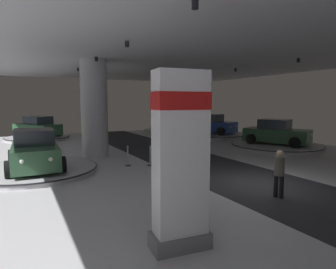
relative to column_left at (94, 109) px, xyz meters
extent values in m
cube|color=silver|center=(4.20, -8.61, -2.77)|extent=(24.00, 44.00, 0.05)
cube|color=#2D2D33|center=(4.20, -8.61, -2.75)|extent=(4.40, 44.00, 0.01)
cube|color=silver|center=(4.20, -8.61, 2.80)|extent=(24.00, 44.00, 0.10)
cylinder|color=black|center=(-0.30, -10.86, 2.57)|extent=(0.16, 0.16, 0.22)
cylinder|color=black|center=(-0.13, -5.94, 2.57)|extent=(0.16, 0.16, 0.22)
cylinder|color=black|center=(-0.22, -1.63, 2.57)|extent=(0.16, 0.16, 0.22)
cylinder|color=black|center=(-0.14, 3.65, 2.57)|extent=(0.16, 0.16, 0.22)
cylinder|color=black|center=(9.28, -6.12, 2.57)|extent=(0.16, 0.16, 0.22)
cylinder|color=black|center=(9.39, -1.10, 2.57)|extent=(0.16, 0.16, 0.22)
cylinder|color=black|center=(9.09, 3.66, 2.57)|extent=(0.16, 0.16, 0.22)
cylinder|color=silver|center=(0.00, 0.00, 0.00)|extent=(1.50, 1.50, 5.50)
cube|color=slate|center=(-0.98, -11.40, -2.58)|extent=(1.33, 0.78, 0.35)
cube|color=white|center=(-0.98, -11.40, -0.68)|extent=(1.16, 0.68, 3.43)
cube|color=red|center=(-0.98, -11.40, 0.42)|extent=(1.18, 0.71, 0.36)
cylinder|color=#B7B7BC|center=(-2.46, 9.84, -2.62)|extent=(5.02, 5.02, 0.25)
cylinder|color=black|center=(-2.46, 9.84, -2.53)|extent=(5.12, 5.12, 0.05)
cube|color=#2D5638|center=(-2.46, 9.84, -1.89)|extent=(3.74, 4.52, 0.90)
cube|color=#2D3842|center=(-2.38, 9.71, -1.14)|extent=(2.33, 2.44, 0.70)
cylinder|color=black|center=(-4.06, 10.53, -2.16)|extent=(0.54, 0.69, 0.68)
cylinder|color=black|center=(-2.36, 11.58, -2.16)|extent=(0.54, 0.69, 0.68)
cylinder|color=black|center=(-2.56, 8.10, -2.16)|extent=(0.54, 0.69, 0.68)
cylinder|color=black|center=(-0.86, 9.15, -2.16)|extent=(0.54, 0.69, 0.68)
sphere|color=white|center=(-3.96, 11.33, -1.77)|extent=(0.18, 0.18, 0.18)
sphere|color=white|center=(-3.12, 11.85, -1.77)|extent=(0.18, 0.18, 0.18)
cylinder|color=#B7B7BC|center=(11.78, -2.73, -2.62)|extent=(5.93, 5.93, 0.26)
cylinder|color=black|center=(11.78, -2.73, -2.52)|extent=(6.05, 6.05, 0.05)
cube|color=#2D5638|center=(11.78, -2.73, -1.88)|extent=(3.36, 4.57, 0.90)
cube|color=#2D3842|center=(11.72, -2.59, -1.13)|extent=(2.20, 2.37, 0.70)
cylinder|color=black|center=(13.27, -3.62, -2.15)|extent=(0.48, 0.71, 0.68)
cylinder|color=black|center=(11.45, -4.44, -2.15)|extent=(0.48, 0.71, 0.68)
cylinder|color=black|center=(12.11, -1.01, -2.15)|extent=(0.48, 0.71, 0.68)
cylinder|color=black|center=(10.28, -1.83, -2.15)|extent=(0.48, 0.71, 0.68)
sphere|color=white|center=(13.07, -4.40, -1.77)|extent=(0.18, 0.18, 0.18)
sphere|color=white|center=(12.17, -4.81, -1.77)|extent=(0.18, 0.18, 0.18)
cylinder|color=#B7B7BC|center=(-3.33, -2.73, -2.63)|extent=(5.20, 5.20, 0.24)
cylinder|color=black|center=(-3.33, -2.73, -2.54)|extent=(5.30, 5.30, 0.05)
cube|color=#2D5638|center=(-3.33, -2.73, -1.90)|extent=(1.91, 4.25, 0.90)
cube|color=#2D3842|center=(-3.33, -2.58, -1.15)|extent=(1.61, 1.94, 0.70)
cylinder|color=black|center=(-2.37, -4.18, -2.17)|extent=(0.24, 0.69, 0.68)
cylinder|color=black|center=(-4.37, -4.13, -2.17)|extent=(0.24, 0.69, 0.68)
cylinder|color=black|center=(-2.29, -1.33, -2.17)|extent=(0.24, 0.69, 0.68)
cylinder|color=black|center=(-4.29, -1.27, -2.17)|extent=(0.24, 0.69, 0.68)
sphere|color=white|center=(-2.89, -4.80, -1.79)|extent=(0.18, 0.18, 0.18)
sphere|color=white|center=(-3.88, -4.77, -1.79)|extent=(0.18, 0.18, 0.18)
cylinder|color=#B7B7BC|center=(11.46, 4.24, -2.57)|extent=(5.95, 5.95, 0.36)
cylinder|color=black|center=(11.46, 4.24, -2.42)|extent=(6.06, 6.06, 0.05)
cube|color=navy|center=(11.46, 4.24, -1.78)|extent=(3.31, 4.57, 0.90)
cube|color=#2D3842|center=(11.40, 4.38, -1.03)|extent=(2.18, 2.36, 0.70)
cylinder|color=black|center=(12.94, 3.32, -2.05)|extent=(0.47, 0.71, 0.68)
cylinder|color=black|center=(11.11, 2.54, -2.05)|extent=(0.47, 0.71, 0.68)
cylinder|color=black|center=(11.82, 5.95, -2.05)|extent=(0.47, 0.71, 0.68)
cylinder|color=black|center=(9.98, 5.16, -2.05)|extent=(0.47, 0.71, 0.68)
sphere|color=white|center=(12.73, 2.54, -1.67)|extent=(0.18, 0.18, 0.18)
sphere|color=white|center=(11.82, 2.16, -1.67)|extent=(0.18, 0.18, 0.18)
cylinder|color=#B7B7BC|center=(10.09, 9.74, -2.61)|extent=(5.12, 5.12, 0.29)
cylinder|color=black|center=(10.09, 9.74, -2.49)|extent=(5.22, 5.22, 0.05)
cube|color=silver|center=(10.09, 9.74, -1.85)|extent=(4.29, 4.19, 0.90)
cube|color=#2D3842|center=(9.98, 9.64, -1.10)|extent=(2.45, 2.44, 0.70)
cylinder|color=black|center=(10.45, 11.45, -2.12)|extent=(0.65, 0.63, 0.68)
cylinder|color=black|center=(11.82, 9.99, -2.12)|extent=(0.65, 0.63, 0.68)
cylinder|color=black|center=(8.37, 9.49, -2.12)|extent=(0.65, 0.63, 0.68)
cylinder|color=black|center=(9.74, 8.03, -2.12)|extent=(0.65, 0.63, 0.68)
sphere|color=white|center=(11.25, 11.51, -1.74)|extent=(0.18, 0.18, 0.18)
sphere|color=white|center=(11.93, 10.79, -1.74)|extent=(0.18, 0.18, 0.18)
cylinder|color=black|center=(3.51, -10.01, -2.35)|extent=(0.14, 0.14, 0.80)
cylinder|color=black|center=(3.60, -10.16, -2.35)|extent=(0.14, 0.14, 0.80)
cylinder|color=#6B665B|center=(3.55, -10.09, -1.69)|extent=(0.32, 0.32, 0.62)
sphere|color=beige|center=(3.55, -10.09, -1.27)|extent=(0.22, 0.22, 0.22)
cylinder|color=#333338|center=(1.80, -3.73, -2.73)|extent=(0.28, 0.28, 0.04)
cylinder|color=#B2B2B7|center=(1.80, -3.73, -2.27)|extent=(0.07, 0.07, 0.96)
sphere|color=#B2B2B7|center=(1.80, -3.73, -1.79)|extent=(0.10, 0.10, 0.10)
cylinder|color=#333338|center=(0.79, -3.26, -2.73)|extent=(0.28, 0.28, 0.04)
cylinder|color=#B2B2B7|center=(0.79, -3.26, -2.27)|extent=(0.07, 0.07, 0.96)
sphere|color=#B2B2B7|center=(0.79, -3.26, -1.79)|extent=(0.10, 0.10, 0.10)
camera|label=1|loc=(-3.96, -16.48, 0.39)|focal=30.61mm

